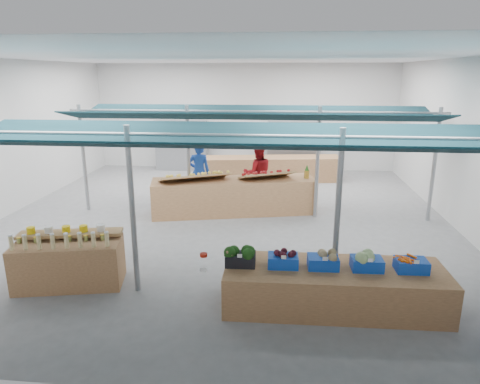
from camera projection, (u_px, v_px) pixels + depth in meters
The scene contains 22 objects.
floor at pixel (223, 220), 11.56m from camera, with size 13.00×13.00×0.00m, color slate.
hall at pixel (229, 116), 12.22m from camera, with size 13.00×13.00×13.00m.
pole_grid at pixel (244, 169), 9.32m from camera, with size 10.00×4.60×3.00m.
awnings at pixel (245, 124), 9.06m from camera, with size 9.50×7.08×0.30m.
back_shelving_left at pixel (182, 145), 17.28m from camera, with size 2.00×0.50×2.00m, color #B23F33.
back_shelving_right at pixel (294, 147), 16.84m from camera, with size 2.00×0.50×2.00m, color #B23F33.
bottle_shelf at pixel (70, 261), 7.93m from camera, with size 2.03×1.47×1.12m.
veg_counter at pixel (334, 287), 7.16m from camera, with size 3.65×1.22×0.71m, color brown.
fruit_counter at pixel (234, 196), 12.01m from camera, with size 4.53×1.08×0.97m, color brown.
far_counter at pixel (273, 169), 15.64m from camera, with size 4.88×0.98×0.88m, color brown.
vendor_left at pixel (199, 172), 13.07m from camera, with size 0.66×0.43×1.81m, color #163A95.
vendor_right at pixel (258, 173), 12.89m from camera, with size 0.88×0.69×1.81m, color maroon.
crate_broccoli at pixel (241, 256), 7.15m from camera, with size 0.51×0.41×0.35m.
crate_beets at pixel (283, 259), 7.10m from camera, with size 0.51×0.41×0.29m.
crate_celeriac at pixel (323, 260), 7.04m from camera, with size 0.51×0.41×0.31m.
crate_cabbage at pixel (367, 260), 6.98m from camera, with size 0.51×0.41×0.35m.
crate_carrots at pixel (411, 265), 6.94m from camera, with size 0.51×0.41×0.29m.
sparrow at pixel (230, 254), 7.02m from camera, with size 0.12×0.09×0.11m.
pole_ribbon at pixel (204, 256), 6.63m from camera, with size 0.12×0.12×0.28m.
apple_heap_yellow at pixel (195, 176), 11.60m from camera, with size 2.02×1.46×0.27m.
apple_heap_red at pixel (267, 173), 11.84m from camera, with size 1.66×1.28×0.27m.
pineapple at pixel (307, 172), 11.97m from camera, with size 0.14×0.14×0.39m.
Camera 1 is at (1.57, -10.83, 3.82)m, focal length 32.00 mm.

